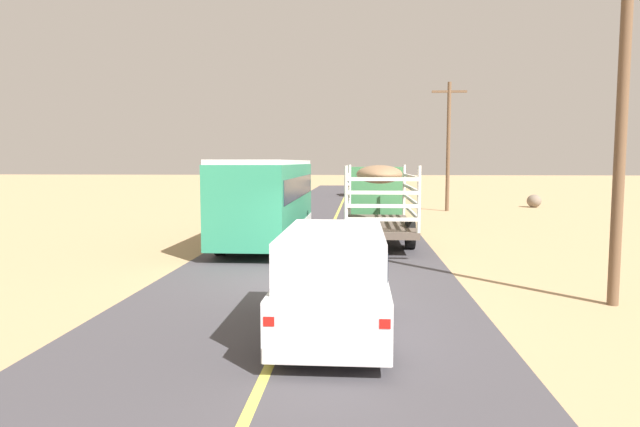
# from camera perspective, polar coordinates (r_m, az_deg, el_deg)

# --- Properties ---
(ground_plane) EXTENTS (240.00, 240.00, 0.00)m
(ground_plane) POSITION_cam_1_polar(r_m,az_deg,el_deg) (14.95, -1.28, -6.91)
(ground_plane) COLOR tan
(road_surface) EXTENTS (8.00, 120.00, 0.02)m
(road_surface) POSITION_cam_1_polar(r_m,az_deg,el_deg) (14.94, -1.28, -6.87)
(road_surface) COLOR #423F44
(road_surface) RESTS_ON ground
(road_centre_line) EXTENTS (0.16, 117.60, 0.00)m
(road_centre_line) POSITION_cam_1_polar(r_m,az_deg,el_deg) (14.94, -1.28, -6.83)
(road_centre_line) COLOR #D8CC4C
(road_centre_line) RESTS_ON road_surface
(suv_near) EXTENTS (1.90, 4.62, 1.93)m
(suv_near) POSITION_cam_1_polar(r_m,az_deg,el_deg) (10.18, 1.43, -6.46)
(suv_near) COLOR silver
(suv_near) RESTS_ON road_surface
(livestock_truck) EXTENTS (2.53, 9.70, 3.02)m
(livestock_truck) POSITION_cam_1_polar(r_m,az_deg,el_deg) (24.73, 5.81, 2.10)
(livestock_truck) COLOR #3F7F4C
(livestock_truck) RESTS_ON road_surface
(bus) EXTENTS (2.54, 10.00, 3.21)m
(bus) POSITION_cam_1_polar(r_m,az_deg,el_deg) (21.93, -5.34, 1.58)
(bus) COLOR #2D8C66
(bus) RESTS_ON road_surface
(car_far) EXTENTS (1.80, 4.40, 1.46)m
(car_far) POSITION_cam_1_polar(r_m,az_deg,el_deg) (52.68, 3.61, 2.61)
(car_far) COLOR #8C7259
(car_far) RESTS_ON road_surface
(power_pole_near) EXTENTS (2.20, 0.24, 8.04)m
(power_pole_near) POSITION_cam_1_polar(r_m,az_deg,el_deg) (13.78, 28.52, 9.45)
(power_pole_near) COLOR brown
(power_pole_near) RESTS_ON ground
(power_pole_mid) EXTENTS (2.20, 0.24, 8.20)m
(power_pole_mid) POSITION_cam_1_polar(r_m,az_deg,el_deg) (36.78, 13.00, 7.09)
(power_pole_mid) COLOR brown
(power_pole_mid) RESTS_ON ground
(boulder_mid_field) EXTENTS (0.97, 1.06, 0.89)m
(boulder_mid_field) POSITION_cam_1_polar(r_m,az_deg,el_deg) (41.58, 21.06, 1.21)
(boulder_mid_field) COLOR #756656
(boulder_mid_field) RESTS_ON ground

